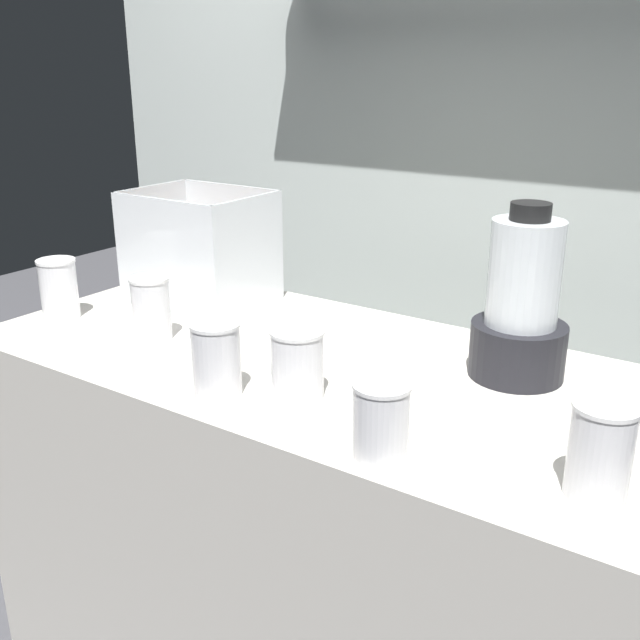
{
  "coord_description": "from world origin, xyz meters",
  "views": [
    {
      "loc": [
        0.72,
        -1.07,
        1.44
      ],
      "look_at": [
        0.0,
        0.0,
        0.98
      ],
      "focal_mm": 40.75,
      "sensor_mm": 36.0,
      "label": 1
    }
  ],
  "objects_px": {
    "carrot_display_bin": "(201,267)",
    "juice_cup_mango_left": "(152,312)",
    "blender_pitcher": "(521,310)",
    "juice_cup_carrot_rightmost": "(600,455)",
    "juice_cup_orange_middle": "(217,364)",
    "juice_cup_carrot_right": "(297,369)",
    "juice_cup_mango_far_right": "(381,425)",
    "juice_cup_mango_far_left": "(59,291)"
  },
  "relations": [
    {
      "from": "carrot_display_bin",
      "to": "juice_cup_mango_left",
      "type": "distance_m",
      "value": 0.28
    },
    {
      "from": "blender_pitcher",
      "to": "juice_cup_carrot_rightmost",
      "type": "distance_m",
      "value": 0.39
    },
    {
      "from": "juice_cup_mango_left",
      "to": "juice_cup_orange_middle",
      "type": "bearing_deg",
      "value": -23.47
    },
    {
      "from": "carrot_display_bin",
      "to": "juice_cup_carrot_right",
      "type": "distance_m",
      "value": 0.6
    },
    {
      "from": "juice_cup_mango_far_right",
      "to": "blender_pitcher",
      "type": "bearing_deg",
      "value": 81.2
    },
    {
      "from": "juice_cup_carrot_right",
      "to": "juice_cup_carrot_rightmost",
      "type": "xyz_separation_m",
      "value": [
        0.5,
        -0.02,
        0.01
      ]
    },
    {
      "from": "juice_cup_orange_middle",
      "to": "carrot_display_bin",
      "type": "bearing_deg",
      "value": 135.45
    },
    {
      "from": "juice_cup_carrot_right",
      "to": "blender_pitcher",
      "type": "bearing_deg",
      "value": 46.78
    },
    {
      "from": "juice_cup_carrot_right",
      "to": "juice_cup_mango_far_right",
      "type": "distance_m",
      "value": 0.24
    },
    {
      "from": "juice_cup_mango_left",
      "to": "juice_cup_carrot_right",
      "type": "relative_size",
      "value": 1.09
    },
    {
      "from": "juice_cup_mango_far_left",
      "to": "juice_cup_carrot_right",
      "type": "height_order",
      "value": "juice_cup_mango_far_left"
    },
    {
      "from": "juice_cup_mango_far_left",
      "to": "juice_cup_mango_left",
      "type": "xyz_separation_m",
      "value": [
        0.27,
        0.02,
        -0.0
      ]
    },
    {
      "from": "juice_cup_mango_left",
      "to": "carrot_display_bin",
      "type": "bearing_deg",
      "value": 111.1
    },
    {
      "from": "juice_cup_carrot_rightmost",
      "to": "blender_pitcher",
      "type": "bearing_deg",
      "value": 125.0
    },
    {
      "from": "blender_pitcher",
      "to": "juice_cup_mango_far_right",
      "type": "height_order",
      "value": "blender_pitcher"
    },
    {
      "from": "juice_cup_mango_left",
      "to": "blender_pitcher",
      "type": "bearing_deg",
      "value": 19.05
    },
    {
      "from": "juice_cup_mango_left",
      "to": "juice_cup_orange_middle",
      "type": "relative_size",
      "value": 1.02
    },
    {
      "from": "blender_pitcher",
      "to": "juice_cup_carrot_right",
      "type": "relative_size",
      "value": 2.63
    },
    {
      "from": "juice_cup_mango_left",
      "to": "juice_cup_carrot_right",
      "type": "bearing_deg",
      "value": -8.03
    },
    {
      "from": "juice_cup_carrot_rightmost",
      "to": "juice_cup_mango_far_right",
      "type": "bearing_deg",
      "value": -165.65
    },
    {
      "from": "juice_cup_carrot_right",
      "to": "juice_cup_mango_far_left",
      "type": "bearing_deg",
      "value": 176.79
    },
    {
      "from": "carrot_display_bin",
      "to": "blender_pitcher",
      "type": "distance_m",
      "value": 0.79
    },
    {
      "from": "juice_cup_carrot_right",
      "to": "juice_cup_mango_left",
      "type": "bearing_deg",
      "value": 171.97
    },
    {
      "from": "juice_cup_orange_middle",
      "to": "juice_cup_carrot_right",
      "type": "bearing_deg",
      "value": 29.23
    },
    {
      "from": "juice_cup_mango_far_right",
      "to": "juice_cup_mango_far_left",
      "type": "bearing_deg",
      "value": 171.44
    },
    {
      "from": "blender_pitcher",
      "to": "juice_cup_orange_middle",
      "type": "distance_m",
      "value": 0.54
    },
    {
      "from": "carrot_display_bin",
      "to": "juice_cup_orange_middle",
      "type": "bearing_deg",
      "value": -44.55
    },
    {
      "from": "juice_cup_orange_middle",
      "to": "blender_pitcher",
      "type": "bearing_deg",
      "value": 42.33
    },
    {
      "from": "carrot_display_bin",
      "to": "juice_cup_mango_far_right",
      "type": "xyz_separation_m",
      "value": [
        0.72,
        -0.41,
        -0.03
      ]
    },
    {
      "from": "carrot_display_bin",
      "to": "juice_cup_orange_middle",
      "type": "relative_size",
      "value": 2.38
    },
    {
      "from": "carrot_display_bin",
      "to": "juice_cup_carrot_right",
      "type": "xyz_separation_m",
      "value": [
        0.51,
        -0.31,
        -0.03
      ]
    },
    {
      "from": "juice_cup_mango_far_left",
      "to": "juice_cup_mango_far_right",
      "type": "bearing_deg",
      "value": -8.56
    },
    {
      "from": "blender_pitcher",
      "to": "juice_cup_mango_far_left",
      "type": "bearing_deg",
      "value": -164.98
    },
    {
      "from": "juice_cup_mango_far_left",
      "to": "juice_cup_mango_far_right",
      "type": "relative_size",
      "value": 1.16
    },
    {
      "from": "juice_cup_mango_far_left",
      "to": "juice_cup_carrot_rightmost",
      "type": "distance_m",
      "value": 1.18
    },
    {
      "from": "blender_pitcher",
      "to": "juice_cup_carrot_rightmost",
      "type": "xyz_separation_m",
      "value": [
        0.22,
        -0.32,
        -0.07
      ]
    },
    {
      "from": "juice_cup_carrot_rightmost",
      "to": "juice_cup_orange_middle",
      "type": "bearing_deg",
      "value": -176.0
    },
    {
      "from": "juice_cup_mango_far_left",
      "to": "juice_cup_orange_middle",
      "type": "distance_m",
      "value": 0.57
    },
    {
      "from": "carrot_display_bin",
      "to": "juice_cup_mango_far_left",
      "type": "xyz_separation_m",
      "value": [
        -0.17,
        -0.28,
        -0.02
      ]
    },
    {
      "from": "juice_cup_mango_far_left",
      "to": "juice_cup_orange_middle",
      "type": "xyz_separation_m",
      "value": [
        0.56,
        -0.11,
        -0.01
      ]
    },
    {
      "from": "blender_pitcher",
      "to": "juice_cup_mango_left",
      "type": "xyz_separation_m",
      "value": [
        -0.69,
        -0.24,
        -0.07
      ]
    },
    {
      "from": "juice_cup_orange_middle",
      "to": "juice_cup_carrot_rightmost",
      "type": "distance_m",
      "value": 0.62
    }
  ]
}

